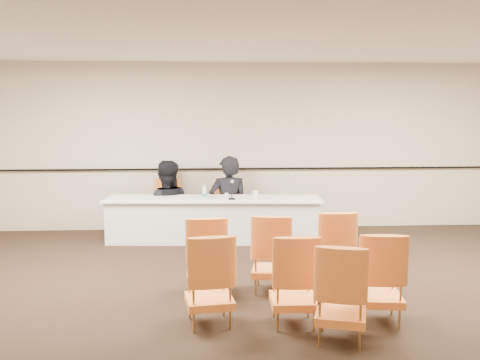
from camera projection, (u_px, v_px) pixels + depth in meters
name	position (u px, v px, depth m)	size (l,w,h in m)	color
floor	(274.00, 307.00, 5.90)	(10.00, 10.00, 0.00)	black
ceiling	(277.00, 28.00, 5.51)	(10.00, 10.00, 0.00)	white
wall_back	(247.00, 147.00, 9.67)	(10.00, 0.04, 3.00)	beige
wall_rail	(247.00, 169.00, 9.68)	(9.80, 0.04, 0.03)	black
panel_table	(213.00, 219.00, 8.85)	(3.55, 0.83, 0.71)	white
panelist_main	(229.00, 210.00, 9.37)	(0.69, 0.45, 1.90)	black
panelist_main_chair	(229.00, 207.00, 9.36)	(0.50, 0.50, 0.95)	orange
panelist_second	(166.00, 213.00, 9.39)	(0.90, 0.70, 1.84)	black
panelist_second_chair	(166.00, 206.00, 9.37)	(0.50, 0.50, 0.95)	orange
papers	(238.00, 199.00, 8.71)	(0.30, 0.22, 0.00)	white
microphone	(232.00, 190.00, 8.64)	(0.11, 0.22, 0.31)	black
water_bottle	(205.00, 192.00, 8.73)	(0.07, 0.07, 0.23)	teal
drinking_glass	(226.00, 196.00, 8.73)	(0.06, 0.06, 0.10)	silver
coffee_cup	(255.00, 195.00, 8.67)	(0.09, 0.09, 0.14)	white
aud_chair_front_left	(207.00, 255.00, 6.24)	(0.50, 0.50, 0.95)	orange
aud_chair_front_mid	(272.00, 253.00, 6.35)	(0.50, 0.50, 0.95)	orange
aud_chair_front_right	(333.00, 248.00, 6.56)	(0.50, 0.50, 0.95)	orange
aud_chair_back_left	(209.00, 279.00, 5.36)	(0.50, 0.50, 0.95)	orange
aud_chair_back_mid	(294.00, 279.00, 5.36)	(0.50, 0.50, 0.95)	orange
aud_chair_back_right	(379.00, 277.00, 5.44)	(0.50, 0.50, 0.95)	orange
aud_chair_extra	(341.00, 292.00, 4.97)	(0.50, 0.50, 0.95)	orange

